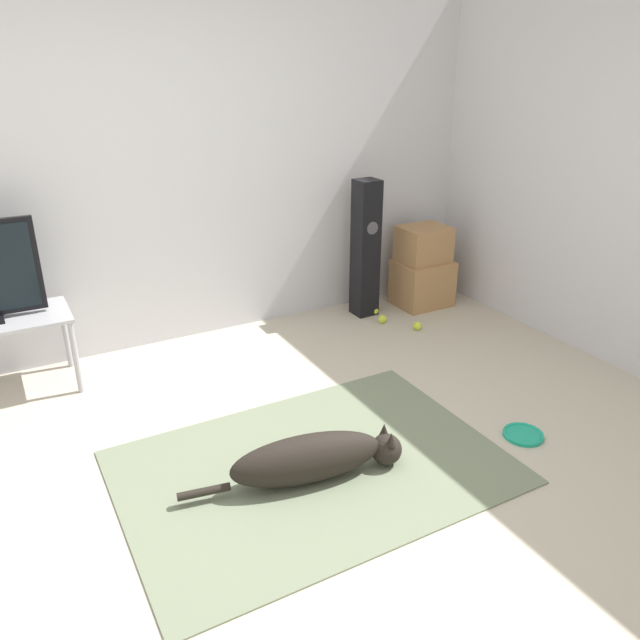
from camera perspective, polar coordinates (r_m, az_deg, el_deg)
The scene contains 11 objects.
ground_plane at distance 3.19m, azimuth -2.41°, elevation -15.72°, with size 12.00×12.00×0.00m, color #BCB29E.
wall_back at distance 4.52m, azimuth -15.07°, elevation 13.22°, with size 8.00×0.06×2.55m.
area_rug at distance 3.36m, azimuth -0.61°, elevation -13.30°, with size 1.96×1.38×0.01m.
dog at distance 3.20m, azimuth -0.54°, elevation -12.50°, with size 1.15×0.35×0.26m.
frisbee at distance 3.77m, azimuth 18.09°, elevation -9.91°, with size 0.23×0.23×0.03m.
cardboard_box_lower at distance 5.40m, azimuth 9.32°, elevation 3.37°, with size 0.45×0.37×0.39m.
cardboard_box_upper at distance 5.31m, azimuth 9.45°, elevation 6.86°, with size 0.39×0.33×0.29m.
floor_speaker at distance 5.04m, azimuth 4.18°, elevation 6.48°, with size 0.18×0.18×1.11m.
tennis_ball_by_boxes at distance 4.94m, azimuth 8.89°, elevation -0.54°, with size 0.07×0.07×0.07m.
tennis_ball_near_speaker at distance 5.19m, azimuth 5.02°, elevation 0.87°, with size 0.07×0.07×0.07m.
tennis_ball_loose_on_carpet at distance 5.03m, azimuth 5.74°, elevation 0.08°, with size 0.07×0.07×0.07m.
Camera 1 is at (-1.08, -2.23, 2.00)m, focal length 35.00 mm.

